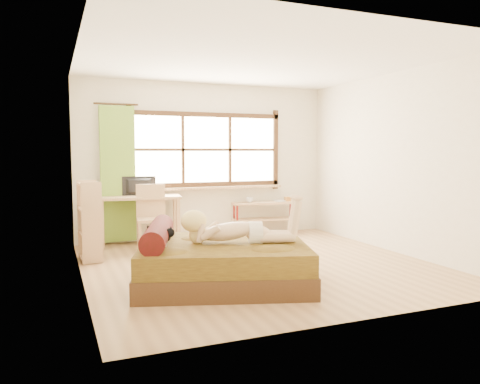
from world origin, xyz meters
name	(u,v)px	position (x,y,z in m)	size (l,w,h in m)	color
floor	(258,265)	(0.00, 0.00, 0.00)	(4.50, 4.50, 0.00)	#9E754C
ceiling	(259,60)	(0.00, 0.00, 2.70)	(4.50, 4.50, 0.00)	white
wall_back	(206,161)	(0.00, 2.25, 1.35)	(4.50, 4.50, 0.00)	silver
wall_front	(364,171)	(0.00, -2.25, 1.35)	(4.50, 4.50, 0.00)	silver
wall_left	(80,166)	(-2.25, 0.00, 1.35)	(4.50, 4.50, 0.00)	silver
wall_right	(395,163)	(2.25, 0.00, 1.35)	(4.50, 4.50, 0.00)	silver
window	(207,152)	(0.00, 2.22, 1.51)	(2.80, 0.16, 1.46)	#FFEDBF
curtain	(118,174)	(-1.55, 2.13, 1.15)	(0.55, 0.10, 2.20)	#598925
bed	(219,262)	(-0.79, -0.66, 0.26)	(2.28, 2.03, 0.72)	#371F10
woman	(237,218)	(-0.60, -0.72, 0.76)	(1.33, 0.38, 0.57)	#D5B089
kitten	(159,236)	(-1.47, -0.57, 0.59)	(0.29, 0.11, 0.23)	black
desk	(140,202)	(-1.23, 1.95, 0.70)	(1.35, 0.75, 0.80)	#9E8555
monitor	(139,186)	(-1.23, 2.00, 0.96)	(0.54, 0.07, 0.31)	black
chair	(151,213)	(-1.12, 1.59, 0.56)	(0.50, 0.50, 1.01)	#9E8555
pipe_shelf	(265,210)	(1.06, 2.07, 0.44)	(1.23, 0.44, 0.68)	#9E8555
cup	(250,200)	(0.75, 2.07, 0.65)	(0.12, 0.12, 0.10)	gray
book	(274,201)	(1.25, 2.07, 0.61)	(0.18, 0.25, 0.02)	gray
bookshelf	(90,221)	(-2.08, 1.10, 0.56)	(0.30, 0.49, 1.10)	#9E8555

